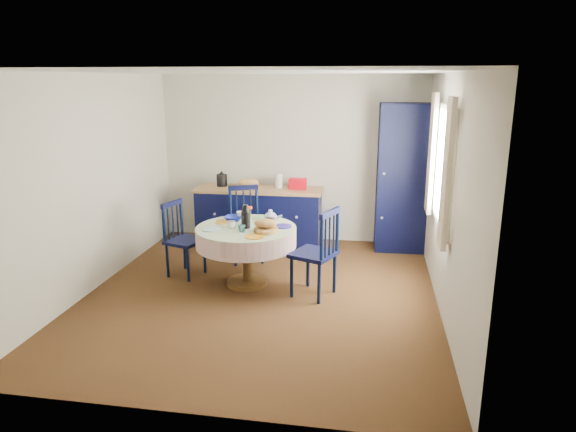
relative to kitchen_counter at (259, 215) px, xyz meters
name	(u,v)px	position (x,y,z in m)	size (l,w,h in m)	color
floor	(261,294)	(0.44, -1.90, -0.44)	(4.50, 4.50, 0.00)	black
ceiling	(258,72)	(0.44, -1.90, 2.06)	(4.50, 4.50, 0.00)	white
wall_back	(292,159)	(0.44, 0.35, 0.81)	(4.00, 0.02, 2.50)	beige
wall_left	(92,184)	(-1.56, -1.90, 0.81)	(0.02, 4.50, 2.50)	beige
wall_right	(447,196)	(2.44, -1.90, 0.81)	(0.02, 4.50, 2.50)	beige
window	(441,165)	(2.40, -1.60, 1.08)	(0.10, 1.74, 1.45)	white
kitchen_counter	(259,215)	(0.00, 0.00, 0.00)	(1.91, 0.62, 1.09)	black
pantry_cabinet	(403,178)	(2.10, 0.10, 0.61)	(0.76, 0.56, 2.11)	black
dining_table	(247,237)	(0.21, -1.62, 0.16)	(1.20, 1.20, 1.00)	#533D17
chair_left	(183,239)	(-0.67, -1.44, 0.04)	(0.51, 0.53, 0.95)	black
chair_far	(246,224)	(-0.02, -0.75, 0.07)	(0.59, 0.58, 1.02)	black
chair_right	(317,252)	(1.08, -1.82, 0.08)	(0.59, 0.60, 1.04)	black
mug_a	(231,225)	(0.04, -1.69, 0.32)	(0.11, 0.11, 0.09)	silver
mug_b	(242,229)	(0.21, -1.82, 0.32)	(0.09, 0.09, 0.08)	#2F6369
mug_c	(271,220)	(0.46, -1.41, 0.33)	(0.11, 0.11, 0.09)	black
mug_d	(240,215)	(0.04, -1.24, 0.33)	(0.10, 0.10, 0.09)	silver
cobalt_bowl	(234,218)	(-0.01, -1.36, 0.31)	(0.23, 0.23, 0.06)	navy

